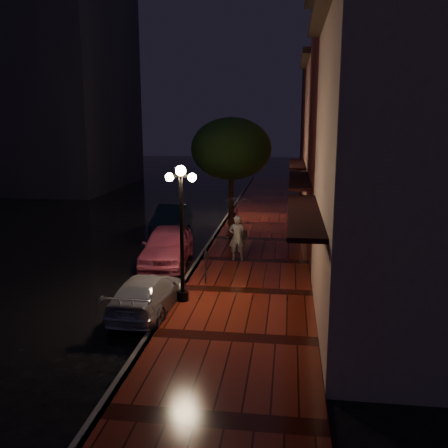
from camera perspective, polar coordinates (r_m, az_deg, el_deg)
The scene contains 15 objects.
ground at distance 20.94m, azimuth -2.76°, elevation -4.29°, with size 120.00×120.00×0.00m, color black.
sidewalk at distance 20.65m, azimuth 3.41°, elevation -4.32°, with size 4.50×60.00×0.15m, color #43130C.
curb at distance 20.92m, azimuth -2.76°, elevation -4.09°, with size 0.25×60.00×0.15m, color #595451.
storefront_near at distance 14.28m, azimuth 21.21°, elevation 4.76°, with size 5.00×8.00×8.50m, color gray.
storefront_mid at distance 22.05m, azimuth 16.61°, elevation 10.55°, with size 5.00×8.00×11.00m, color #511914.
storefront_far at distance 30.01m, azimuth 14.15°, elevation 8.98°, with size 5.00×8.00×9.00m, color #8C5951.
storefront_extra at distance 39.94m, azimuth 12.57°, elevation 10.40°, with size 5.00×12.00×10.00m, color #511914.
streetlamp_near at distance 15.48m, azimuth -4.87°, elevation -0.18°, with size 0.96×0.36×4.31m.
streetlamp_far at distance 29.15m, azimuth 1.02°, elevation 5.51°, with size 0.96×0.36×4.31m.
street_tree at distance 26.00m, azimuth 0.85°, elevation 8.38°, with size 4.16×4.16×5.80m.
pink_car at distance 20.50m, azimuth -6.51°, elevation -2.46°, with size 1.83×4.56×1.55m, color #DE5B82.
navy_car at distance 26.47m, azimuth -5.99°, elevation 0.65°, with size 1.49×4.27×1.41m, color black.
silver_car at distance 15.62m, azimuth -8.71°, elevation -7.85°, with size 1.64×4.03×1.17m, color #A7A8AF.
woman_with_umbrella at distance 20.23m, azimuth 1.55°, elevation 0.64°, with size 1.09×1.11×2.63m.
parking_meter at distance 17.45m, azimuth -2.12°, elevation -4.55°, with size 0.11×0.09×1.22m.
Camera 1 is at (3.63, -19.79, 5.81)m, focal length 40.00 mm.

